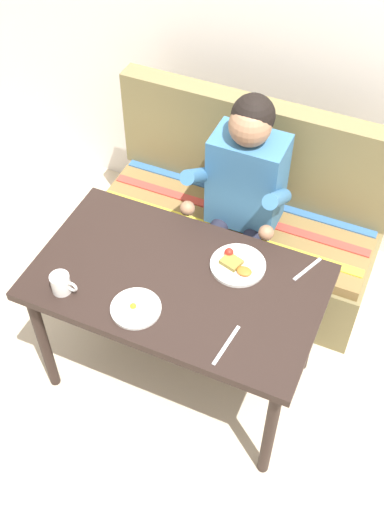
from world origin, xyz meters
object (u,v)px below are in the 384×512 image
object	(u,v)px
table	(178,292)
plate_eggs	(136,308)
couch	(239,226)
plate_breakfast	(237,264)
coffee_mug	(61,283)
person	(241,192)
knife	(226,345)
fork	(307,269)

from	to	relation	value
table	plate_eggs	xyz separation A→B (m)	(-0.08, -0.21, 0.09)
couch	plate_breakfast	xyz separation A→B (m)	(0.20, -0.60, 0.41)
coffee_mug	table	bearing A→B (deg)	31.14
person	plate_breakfast	size ratio (longest dim) A/B	5.19
plate_eggs	coffee_mug	bearing A→B (deg)	-173.96
table	plate_eggs	distance (m)	0.24
table	plate_eggs	size ratio (longest dim) A/B	5.94
couch	knife	bearing A→B (deg)	-72.75
knife	coffee_mug	bearing A→B (deg)	-171.42
fork	coffee_mug	bearing A→B (deg)	-126.68
person	coffee_mug	bearing A→B (deg)	-118.68
person	coffee_mug	xyz separation A→B (m)	(-0.45, -0.83, 0.03)
plate_eggs	couch	bearing A→B (deg)	85.09
person	plate_breakfast	bearing A→B (deg)	-71.33
person	plate_eggs	size ratio (longest dim) A/B	6.01
couch	plate_eggs	world-z (taller)	couch
coffee_mug	knife	bearing A→B (deg)	1.74
plate_eggs	knife	world-z (taller)	plate_eggs
couch	plate_breakfast	size ratio (longest dim) A/B	6.16
fork	plate_breakfast	bearing A→B (deg)	-136.36
plate_breakfast	table	bearing A→B (deg)	-140.44
knife	couch	bearing A→B (deg)	114.09
fork	knife	world-z (taller)	same
person	plate_breakfast	world-z (taller)	person
knife	plate_breakfast	bearing A→B (deg)	112.29
couch	coffee_mug	distance (m)	1.17
person	fork	world-z (taller)	person
table	knife	world-z (taller)	knife
couch	plate_eggs	xyz separation A→B (m)	(-0.08, -0.97, 0.41)
table	coffee_mug	world-z (taller)	coffee_mug
fork	person	bearing A→B (deg)	165.45
plate_eggs	table	bearing A→B (deg)	68.09
knife	plate_eggs	bearing A→B (deg)	-174.92
person	knife	world-z (taller)	person
table	couch	bearing A→B (deg)	90.00
couch	knife	distance (m)	1.11
table	coffee_mug	bearing A→B (deg)	-148.86
plate_eggs	fork	bearing A→B (deg)	40.45
plate_breakfast	knife	xyz separation A→B (m)	(0.11, -0.38, -0.01)
plate_breakfast	plate_eggs	world-z (taller)	plate_breakfast
couch	plate_breakfast	world-z (taller)	couch
plate_breakfast	plate_eggs	bearing A→B (deg)	-127.23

